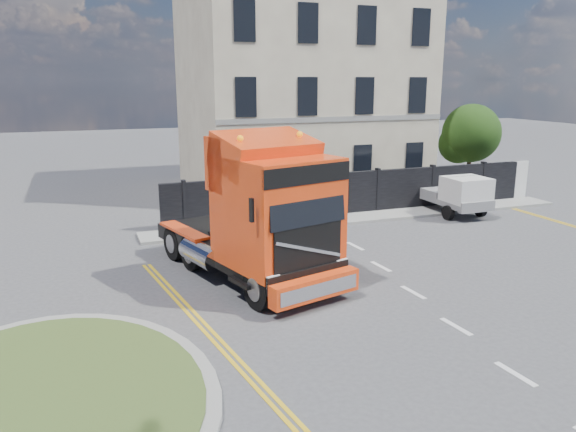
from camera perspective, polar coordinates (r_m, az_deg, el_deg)
name	(u,v)px	position (r m, az deg, el deg)	size (l,w,h in m)	color
ground	(315,301)	(16.01, 2.81, -8.64)	(120.00, 120.00, 0.00)	#424244
traffic_island	(40,404)	(12.20, -23.86, -17.04)	(6.80, 6.80, 0.17)	gray
hoarding_fence	(369,192)	(26.29, 8.18, 2.42)	(18.80, 0.25, 2.00)	black
georgian_building	(298,85)	(32.36, 1.06, 13.15)	(12.30, 10.30, 12.80)	beige
tree	(468,136)	(32.88, 17.83, 7.76)	(3.20, 3.20, 4.80)	#382619
pavement_far	(367,217)	(25.46, 7.99, -0.11)	(20.00, 1.60, 0.12)	gray
truck	(264,219)	(16.79, -2.49, -0.33)	(4.65, 7.97, 4.50)	black
flatbed_pickup	(458,194)	(26.72, 16.90, 2.13)	(1.99, 4.46, 1.85)	slate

